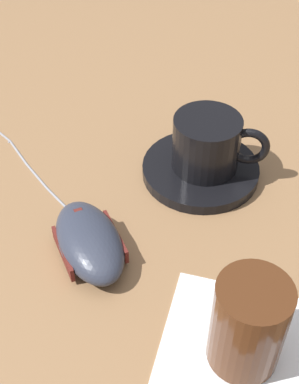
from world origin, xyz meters
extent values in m
plane|color=olive|center=(0.00, 0.00, 0.00)|extent=(3.00, 3.00, 0.00)
cylinder|color=black|center=(-0.05, 0.09, 0.01)|extent=(0.14, 0.14, 0.01)
cylinder|color=black|center=(-0.05, 0.09, 0.05)|extent=(0.08, 0.08, 0.07)
torus|color=black|center=(0.00, 0.11, 0.05)|extent=(0.05, 0.03, 0.05)
ellipsoid|color=#2D3342|center=(-0.08, -0.09, 0.02)|extent=(0.14, 0.12, 0.04)
cylinder|color=#591E19|center=(-0.11, -0.07, 0.03)|extent=(0.01, 0.01, 0.01)
cube|color=#591E19|center=(-0.10, -0.11, 0.01)|extent=(0.06, 0.04, 0.02)
cube|color=#591E19|center=(-0.06, -0.06, 0.01)|extent=(0.06, 0.04, 0.02)
cylinder|color=gray|center=(-0.16, -0.05, 0.00)|extent=(0.05, 0.02, 0.00)
cylinder|color=gray|center=(-0.21, -0.03, 0.00)|extent=(0.05, 0.02, 0.00)
cylinder|color=gray|center=(-0.27, -0.01, 0.00)|extent=(0.05, 0.02, 0.00)
sphere|color=gray|center=(-0.13, -0.05, 0.00)|extent=(0.00, 0.00, 0.00)
sphere|color=gray|center=(-0.19, -0.04, 0.00)|extent=(0.00, 0.00, 0.00)
sphere|color=gray|center=(-0.24, -0.02, 0.00)|extent=(0.00, 0.00, 0.00)
sphere|color=gray|center=(-0.29, 0.00, 0.00)|extent=(0.00, 0.00, 0.00)
cube|color=white|center=(0.10, -0.10, 0.00)|extent=(0.18, 0.18, 0.00)
cylinder|color=#4C2814|center=(0.11, -0.10, 0.05)|extent=(0.06, 0.06, 0.10)
camera|label=1|loc=(0.18, -0.36, 0.45)|focal=50.00mm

